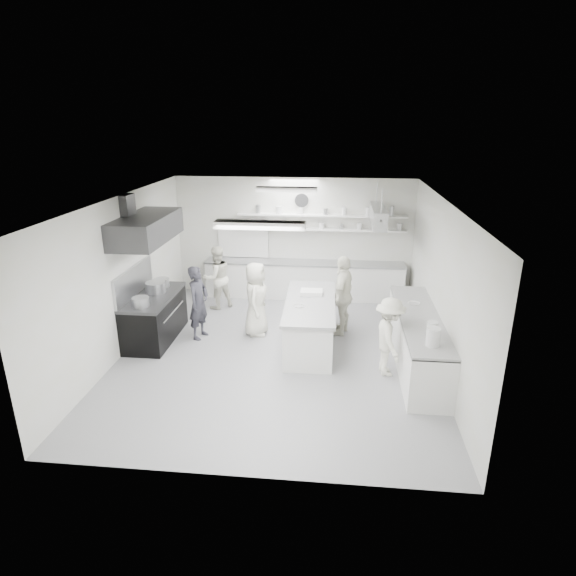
# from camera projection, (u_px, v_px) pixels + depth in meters

# --- Properties ---
(floor) EXTENTS (6.00, 7.00, 0.02)m
(floor) POSITION_uv_depth(u_px,v_px,m) (277.00, 353.00, 9.49)
(floor) COLOR gray
(floor) RESTS_ON ground
(ceiling) EXTENTS (6.00, 7.00, 0.02)m
(ceiling) POSITION_uv_depth(u_px,v_px,m) (276.00, 200.00, 8.49)
(ceiling) COLOR white
(ceiling) RESTS_ON wall_back
(wall_back) EXTENTS (6.00, 0.04, 3.00)m
(wall_back) POSITION_uv_depth(u_px,v_px,m) (294.00, 237.00, 12.27)
(wall_back) COLOR silver
(wall_back) RESTS_ON floor
(wall_front) EXTENTS (6.00, 0.04, 3.00)m
(wall_front) POSITION_uv_depth(u_px,v_px,m) (240.00, 374.00, 5.71)
(wall_front) COLOR silver
(wall_front) RESTS_ON floor
(wall_left) EXTENTS (0.04, 7.00, 3.00)m
(wall_left) POSITION_uv_depth(u_px,v_px,m) (122.00, 276.00, 9.28)
(wall_left) COLOR silver
(wall_left) RESTS_ON floor
(wall_right) EXTENTS (0.04, 7.00, 3.00)m
(wall_right) POSITION_uv_depth(u_px,v_px,m) (441.00, 286.00, 8.70)
(wall_right) COLOR silver
(wall_right) RESTS_ON floor
(stove) EXTENTS (0.80, 1.80, 0.90)m
(stove) POSITION_uv_depth(u_px,v_px,m) (155.00, 318.00, 9.97)
(stove) COLOR black
(stove) RESTS_ON floor
(exhaust_hood) EXTENTS (0.85, 2.00, 0.50)m
(exhaust_hood) POSITION_uv_depth(u_px,v_px,m) (146.00, 228.00, 9.33)
(exhaust_hood) COLOR #38383A
(exhaust_hood) RESTS_ON wall_left
(back_counter) EXTENTS (5.00, 0.60, 0.92)m
(back_counter) POSITION_uv_depth(u_px,v_px,m) (304.00, 280.00, 12.31)
(back_counter) COLOR white
(back_counter) RESTS_ON floor
(shelf_lower) EXTENTS (4.20, 0.26, 0.04)m
(shelf_lower) POSITION_uv_depth(u_px,v_px,m) (321.00, 229.00, 12.00)
(shelf_lower) COLOR white
(shelf_lower) RESTS_ON wall_back
(shelf_upper) EXTENTS (4.20, 0.26, 0.04)m
(shelf_upper) POSITION_uv_depth(u_px,v_px,m) (321.00, 215.00, 11.88)
(shelf_upper) COLOR white
(shelf_upper) RESTS_ON wall_back
(pass_through_window) EXTENTS (1.30, 0.04, 1.00)m
(pass_through_window) POSITION_uv_depth(u_px,v_px,m) (243.00, 238.00, 12.40)
(pass_through_window) COLOR black
(pass_through_window) RESTS_ON wall_back
(wall_clock) EXTENTS (0.32, 0.05, 0.32)m
(wall_clock) POSITION_uv_depth(u_px,v_px,m) (302.00, 200.00, 11.90)
(wall_clock) COLOR silver
(wall_clock) RESTS_ON wall_back
(right_counter) EXTENTS (0.74, 3.30, 0.94)m
(right_counter) POSITION_uv_depth(u_px,v_px,m) (418.00, 342.00, 8.89)
(right_counter) COLOR white
(right_counter) RESTS_ON floor
(pot_rack) EXTENTS (0.30, 1.60, 0.40)m
(pot_rack) POSITION_uv_depth(u_px,v_px,m) (378.00, 216.00, 10.78)
(pot_rack) COLOR #A7A9AD
(pot_rack) RESTS_ON ceiling
(light_fixture_front) EXTENTS (1.30, 0.25, 0.10)m
(light_fixture_front) POSITION_uv_depth(u_px,v_px,m) (260.00, 225.00, 6.82)
(light_fixture_front) COLOR white
(light_fixture_front) RESTS_ON ceiling
(light_fixture_rear) EXTENTS (1.30, 0.25, 0.10)m
(light_fixture_rear) POSITION_uv_depth(u_px,v_px,m) (287.00, 189.00, 10.20)
(light_fixture_rear) COLOR white
(light_fixture_rear) RESTS_ON ceiling
(prep_island) EXTENTS (0.95, 2.44, 0.89)m
(prep_island) POSITION_uv_depth(u_px,v_px,m) (310.00, 324.00, 9.70)
(prep_island) COLOR white
(prep_island) RESTS_ON floor
(stove_pot) EXTENTS (0.41, 0.41, 0.26)m
(stove_pot) POSITION_uv_depth(u_px,v_px,m) (156.00, 288.00, 9.96)
(stove_pot) COLOR #A7A9AD
(stove_pot) RESTS_ON stove
(cook_stove) EXTENTS (0.51, 0.64, 1.55)m
(cook_stove) POSITION_uv_depth(u_px,v_px,m) (199.00, 303.00, 9.92)
(cook_stove) COLOR #2C2C34
(cook_stove) RESTS_ON floor
(cook_back) EXTENTS (0.95, 0.92, 1.53)m
(cook_back) POSITION_uv_depth(u_px,v_px,m) (217.00, 277.00, 11.52)
(cook_back) COLOR white
(cook_back) RESTS_ON floor
(cook_island_left) EXTENTS (0.52, 0.78, 1.58)m
(cook_island_left) POSITION_uv_depth(u_px,v_px,m) (256.00, 299.00, 10.08)
(cook_island_left) COLOR white
(cook_island_left) RESTS_ON floor
(cook_island_right) EXTENTS (0.70, 1.08, 1.71)m
(cook_island_right) POSITION_uv_depth(u_px,v_px,m) (343.00, 295.00, 10.11)
(cook_island_right) COLOR white
(cook_island_right) RESTS_ON floor
(cook_right) EXTENTS (0.67, 1.00, 1.44)m
(cook_right) POSITION_uv_depth(u_px,v_px,m) (389.00, 337.00, 8.49)
(cook_right) COLOR white
(cook_right) RESTS_ON floor
(bowl_island_a) EXTENTS (0.29, 0.29, 0.06)m
(bowl_island_a) POSITION_uv_depth(u_px,v_px,m) (306.00, 297.00, 9.83)
(bowl_island_a) COLOR #A7A9AD
(bowl_island_a) RESTS_ON prep_island
(bowl_island_b) EXTENTS (0.21, 0.21, 0.06)m
(bowl_island_b) POSITION_uv_depth(u_px,v_px,m) (299.00, 307.00, 9.28)
(bowl_island_b) COLOR white
(bowl_island_b) RESTS_ON prep_island
(bowl_right) EXTENTS (0.29, 0.29, 0.05)m
(bowl_right) POSITION_uv_depth(u_px,v_px,m) (414.00, 304.00, 9.33)
(bowl_right) COLOR white
(bowl_right) RESTS_ON right_counter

